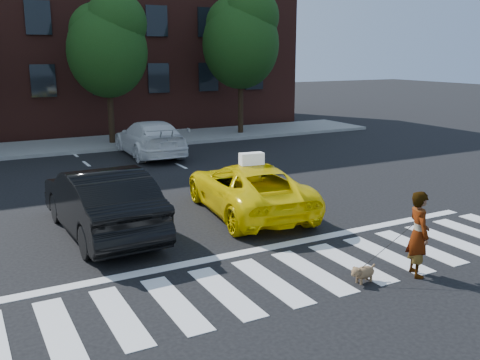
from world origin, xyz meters
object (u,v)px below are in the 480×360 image
object	(u,v)px
black_sedan	(101,201)
white_suv	(150,138)
tree_right	(241,35)
woman	(419,234)
tree_mid	(108,42)
taxi	(248,188)
dog	(363,273)

from	to	relation	value
black_sedan	white_suv	world-z (taller)	black_sedan
tree_right	woman	size ratio (longest dim) A/B	4.43
tree_mid	tree_right	world-z (taller)	tree_right
taxi	dog	distance (m)	5.20
tree_mid	dog	xyz separation A→B (m)	(0.01, -17.88, -4.64)
taxi	dog	size ratio (longest dim) A/B	7.95
tree_mid	white_suv	world-z (taller)	tree_mid
white_suv	taxi	bearing A→B (deg)	89.97
black_sedan	woman	size ratio (longest dim) A/B	2.92
tree_mid	taxi	bearing A→B (deg)	-88.47
tree_mid	woman	size ratio (longest dim) A/B	4.08
tree_mid	white_suv	size ratio (longest dim) A/B	1.36
dog	tree_mid	bearing A→B (deg)	84.47
taxi	woman	world-z (taller)	woman
white_suv	dog	size ratio (longest dim) A/B	8.22
black_sedan	white_suv	bearing A→B (deg)	-117.56
tree_mid	black_sedan	xyz separation A→B (m)	(-3.69, -12.59, -4.02)
taxi	tree_mid	bearing A→B (deg)	-81.50
tree_right	dog	bearing A→B (deg)	-111.34
tree_mid	black_sedan	size ratio (longest dim) A/B	1.40
black_sedan	dog	distance (m)	6.49
dog	white_suv	bearing A→B (deg)	81.57
tree_mid	black_sedan	world-z (taller)	tree_mid
woman	tree_right	bearing A→B (deg)	5.06
dog	tree_right	bearing A→B (deg)	63.08
woman	dog	xyz separation A→B (m)	(-1.20, 0.21, -0.66)
black_sedan	white_suv	size ratio (longest dim) A/B	0.97
tree_right	dog	xyz separation A→B (m)	(-6.99, -17.88, -5.05)
black_sedan	dog	world-z (taller)	black_sedan
woman	dog	bearing A→B (deg)	102.68
taxi	dog	xyz separation A→B (m)	(-0.33, -5.17, -0.49)
black_sedan	woman	xyz separation A→B (m)	(4.90, -5.51, 0.03)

